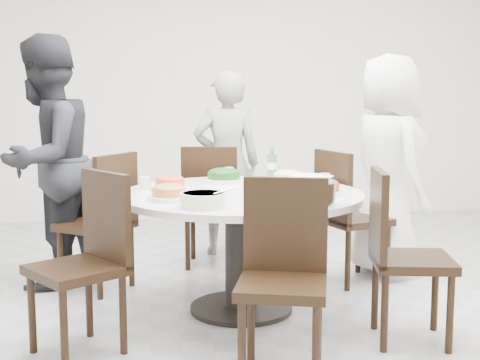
{
  "coord_description": "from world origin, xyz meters",
  "views": [
    {
      "loc": [
        -0.83,
        -4.03,
        1.39
      ],
      "look_at": [
        -0.27,
        0.03,
        0.82
      ],
      "focal_mm": 50.0,
      "sensor_mm": 36.0,
      "label": 1
    }
  ],
  "objects": [
    {
      "name": "floor",
      "position": [
        0.0,
        0.0,
        0.0
      ],
      "size": [
        6.0,
        6.0,
        0.01
      ],
      "primitive_type": "cube",
      "color": "#A3A3A7",
      "rests_on": "ground"
    },
    {
      "name": "wall_back",
      "position": [
        0.0,
        3.0,
        1.4
      ],
      "size": [
        6.0,
        0.01,
        2.8
      ],
      "primitive_type": "cube",
      "color": "white",
      "rests_on": "ground"
    },
    {
      "name": "dining_table",
      "position": [
        -0.27,
        -0.02,
        0.38
      ],
      "size": [
        1.5,
        1.5,
        0.75
      ],
      "primitive_type": "cylinder",
      "color": "white",
      "rests_on": "floor"
    },
    {
      "name": "chair_ne",
      "position": [
        0.62,
        0.49,
        0.47
      ],
      "size": [
        0.53,
        0.53,
        0.95
      ],
      "primitive_type": "cube",
      "rotation": [
        0.0,
        0.0,
        1.89
      ],
      "color": "black",
      "rests_on": "floor"
    },
    {
      "name": "chair_n",
      "position": [
        -0.34,
        1.09,
        0.47
      ],
      "size": [
        0.49,
        0.49,
        0.95
      ],
      "primitive_type": "cube",
      "rotation": [
        0.0,
        0.0,
        2.95
      ],
      "color": "black",
      "rests_on": "floor"
    },
    {
      "name": "chair_nw",
      "position": [
        -1.2,
        0.56,
        0.47
      ],
      "size": [
        0.59,
        0.59,
        0.95
      ],
      "primitive_type": "cube",
      "rotation": [
        0.0,
        0.0,
        4.08
      ],
      "color": "black",
      "rests_on": "floor"
    },
    {
      "name": "chair_sw",
      "position": [
        -1.21,
        -0.58,
        0.47
      ],
      "size": [
        0.59,
        0.59,
        0.95
      ],
      "primitive_type": "cube",
      "rotation": [
        0.0,
        0.0,
        5.33
      ],
      "color": "black",
      "rests_on": "floor"
    },
    {
      "name": "chair_s",
      "position": [
        -0.21,
        -1.0,
        0.47
      ],
      "size": [
        0.52,
        0.52,
        0.95
      ],
      "primitive_type": "cube",
      "rotation": [
        0.0,
        0.0,
        6.01
      ],
      "color": "black",
      "rests_on": "floor"
    },
    {
      "name": "chair_se",
      "position": [
        0.59,
        -0.65,
        0.47
      ],
      "size": [
        0.49,
        0.49,
        0.95
      ],
      "primitive_type": "cube",
      "rotation": [
        0.0,
        0.0,
        7.66
      ],
      "color": "black",
      "rests_on": "floor"
    },
    {
      "name": "diner_right",
      "position": [
        0.91,
        0.65,
        0.81
      ],
      "size": [
        0.66,
        0.88,
        1.63
      ],
      "primitive_type": "imported",
      "rotation": [
        0.0,
        0.0,
        1.76
      ],
      "color": "silver",
      "rests_on": "floor"
    },
    {
      "name": "diner_middle",
      "position": [
        -0.18,
        1.43,
        0.76
      ],
      "size": [
        0.56,
        0.38,
        1.52
      ],
      "primitive_type": "imported",
      "rotation": [
        0.0,
        0.0,
        3.11
      ],
      "color": "black",
      "rests_on": "floor"
    },
    {
      "name": "diner_left",
      "position": [
        -1.53,
        0.72,
        0.87
      ],
      "size": [
        0.96,
        1.05,
        1.75
      ],
      "primitive_type": "imported",
      "rotation": [
        0.0,
        0.0,
        4.28
      ],
      "color": "black",
      "rests_on": "floor"
    },
    {
      "name": "dish_greens",
      "position": [
        -0.32,
        0.43,
        0.79
      ],
      "size": [
        0.28,
        0.28,
        0.07
      ],
      "primitive_type": "cylinder",
      "color": "white",
      "rests_on": "dining_table"
    },
    {
      "name": "dish_pale",
      "position": [
        0.09,
        0.29,
        0.78
      ],
      "size": [
        0.25,
        0.25,
        0.07
      ],
      "primitive_type": "cylinder",
      "color": "white",
      "rests_on": "dining_table"
    },
    {
      "name": "dish_orange",
      "position": [
        -0.7,
        0.15,
        0.78
      ],
      "size": [
        0.24,
        0.24,
        0.06
      ],
      "primitive_type": "cylinder",
      "color": "white",
      "rests_on": "dining_table"
    },
    {
      "name": "dish_redbrown",
      "position": [
        0.19,
        -0.16,
        0.79
      ],
      "size": [
        0.3,
        0.3,
        0.08
      ],
      "primitive_type": "cylinder",
      "color": "white",
      "rests_on": "dining_table"
    },
    {
      "name": "dish_tofu",
      "position": [
        -0.71,
        -0.23,
        0.78
      ],
      "size": [
        0.26,
        0.26,
        0.07
      ],
      "primitive_type": "cylinder",
      "color": "white",
      "rests_on": "dining_table"
    },
    {
      "name": "rice_bowl",
      "position": [
        0.04,
        -0.5,
        0.81
      ],
      "size": [
        0.3,
        0.3,
        0.13
      ],
      "primitive_type": "cylinder",
      "color": "silver",
      "rests_on": "dining_table"
    },
    {
      "name": "soup_bowl",
      "position": [
        -0.54,
        -0.49,
        0.79
      ],
      "size": [
        0.25,
        0.25,
        0.08
      ],
      "primitive_type": "cylinder",
      "color": "white",
      "rests_on": "dining_table"
    },
    {
      "name": "beverage_bottle",
      "position": [
        0.02,
        0.49,
        0.86
      ],
      "size": [
        0.07,
        0.07,
        0.23
      ],
      "primitive_type": "cylinder",
      "color": "#317C33",
      "rests_on": "dining_table"
    },
    {
      "name": "tea_cups",
      "position": [
        -0.23,
        0.6,
        0.79
      ],
      "size": [
        0.07,
        0.07,
        0.08
      ],
      "primitive_type": "cylinder",
      "color": "white",
      "rests_on": "dining_table"
    },
    {
      "name": "chopsticks",
      "position": [
        -0.24,
        0.63,
        0.76
      ],
      "size": [
        0.24,
        0.04,
        0.01
      ],
      "primitive_type": null,
      "color": "tan",
      "rests_on": "dining_table"
    }
  ]
}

